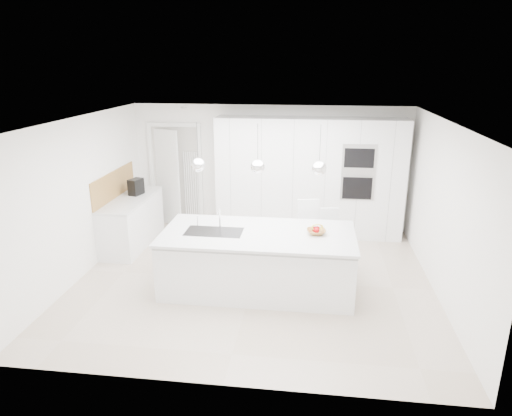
# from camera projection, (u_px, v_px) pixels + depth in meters

# --- Properties ---
(floor) EXTENTS (5.50, 5.50, 0.00)m
(floor) POSITION_uv_depth(u_px,v_px,m) (254.00, 280.00, 7.23)
(floor) COLOR beige
(floor) RESTS_ON ground
(wall_back) EXTENTS (5.50, 0.00, 5.50)m
(wall_back) POSITION_uv_depth(u_px,v_px,m) (270.00, 168.00, 9.21)
(wall_back) COLOR white
(wall_back) RESTS_ON ground
(wall_left) EXTENTS (0.00, 5.00, 5.00)m
(wall_left) POSITION_uv_depth(u_px,v_px,m) (81.00, 198.00, 7.18)
(wall_left) COLOR white
(wall_left) RESTS_ON ground
(ceiling) EXTENTS (5.50, 5.50, 0.00)m
(ceiling) POSITION_uv_depth(u_px,v_px,m) (253.00, 121.00, 6.46)
(ceiling) COLOR white
(ceiling) RESTS_ON wall_back
(tall_cabinets) EXTENTS (3.60, 0.60, 2.30)m
(tall_cabinets) POSITION_uv_depth(u_px,v_px,m) (309.00, 178.00, 8.86)
(tall_cabinets) COLOR white
(tall_cabinets) RESTS_ON floor
(oven_stack) EXTENTS (0.62, 0.04, 1.05)m
(oven_stack) POSITION_uv_depth(u_px,v_px,m) (358.00, 172.00, 8.40)
(oven_stack) COLOR #A5A5A8
(oven_stack) RESTS_ON tall_cabinets
(doorway_frame) EXTENTS (1.11, 0.08, 2.13)m
(doorway_frame) POSITION_uv_depth(u_px,v_px,m) (176.00, 176.00, 9.48)
(doorway_frame) COLOR white
(doorway_frame) RESTS_ON floor
(hallway_door) EXTENTS (0.76, 0.38, 2.00)m
(hallway_door) POSITION_uv_depth(u_px,v_px,m) (164.00, 177.00, 9.47)
(hallway_door) COLOR white
(hallway_door) RESTS_ON floor
(radiator) EXTENTS (0.32, 0.04, 1.40)m
(radiator) POSITION_uv_depth(u_px,v_px,m) (191.00, 185.00, 9.49)
(radiator) COLOR white
(radiator) RESTS_ON floor
(left_base_cabinets) EXTENTS (0.60, 1.80, 0.86)m
(left_base_cabinets) POSITION_uv_depth(u_px,v_px,m) (132.00, 222.00, 8.52)
(left_base_cabinets) COLOR white
(left_base_cabinets) RESTS_ON floor
(left_worktop) EXTENTS (0.62, 1.82, 0.04)m
(left_worktop) POSITION_uv_depth(u_px,v_px,m) (130.00, 199.00, 8.39)
(left_worktop) COLOR silver
(left_worktop) RESTS_ON left_base_cabinets
(oak_backsplash) EXTENTS (0.02, 1.80, 0.50)m
(oak_backsplash) POSITION_uv_depth(u_px,v_px,m) (114.00, 185.00, 8.34)
(oak_backsplash) COLOR #AE8247
(oak_backsplash) RESTS_ON wall_left
(island_base) EXTENTS (2.80, 1.20, 0.86)m
(island_base) POSITION_uv_depth(u_px,v_px,m) (258.00, 263.00, 6.80)
(island_base) COLOR white
(island_base) RESTS_ON floor
(island_worktop) EXTENTS (2.84, 1.40, 0.04)m
(island_worktop) POSITION_uv_depth(u_px,v_px,m) (258.00, 234.00, 6.71)
(island_worktop) COLOR silver
(island_worktop) RESTS_ON island_base
(island_sink) EXTENTS (0.84, 0.44, 0.18)m
(island_sink) POSITION_uv_depth(u_px,v_px,m) (214.00, 237.00, 6.76)
(island_sink) COLOR #3F3F42
(island_sink) RESTS_ON island_worktop
(island_tap) EXTENTS (0.02, 0.02, 0.30)m
(island_tap) POSITION_uv_depth(u_px,v_px,m) (220.00, 218.00, 6.87)
(island_tap) COLOR white
(island_tap) RESTS_ON island_worktop
(pendant_left) EXTENTS (0.20, 0.20, 0.20)m
(pendant_left) POSITION_uv_depth(u_px,v_px,m) (198.00, 165.00, 6.45)
(pendant_left) COLOR white
(pendant_left) RESTS_ON ceiling
(pendant_mid) EXTENTS (0.20, 0.20, 0.20)m
(pendant_mid) POSITION_uv_depth(u_px,v_px,m) (258.00, 167.00, 6.35)
(pendant_mid) COLOR white
(pendant_mid) RESTS_ON ceiling
(pendant_right) EXTENTS (0.20, 0.20, 0.20)m
(pendant_right) POSITION_uv_depth(u_px,v_px,m) (319.00, 168.00, 6.25)
(pendant_right) COLOR white
(pendant_right) RESTS_ON ceiling
(fruit_bowl) EXTENTS (0.32, 0.32, 0.07)m
(fruit_bowl) POSITION_uv_depth(u_px,v_px,m) (316.00, 232.00, 6.64)
(fruit_bowl) COLOR #AE8247
(fruit_bowl) RESTS_ON island_worktop
(espresso_machine) EXTENTS (0.25, 0.32, 0.30)m
(espresso_machine) POSITION_uv_depth(u_px,v_px,m) (136.00, 187.00, 8.58)
(espresso_machine) COLOR black
(espresso_machine) RESTS_ON left_worktop
(bar_stool_left) EXTENTS (0.49, 0.60, 1.14)m
(bar_stool_left) POSITION_uv_depth(u_px,v_px,m) (307.00, 236.00, 7.48)
(bar_stool_left) COLOR white
(bar_stool_left) RESTS_ON floor
(bar_stool_right) EXTENTS (0.39, 0.50, 1.00)m
(bar_stool_right) POSITION_uv_depth(u_px,v_px,m) (328.00, 240.00, 7.51)
(bar_stool_right) COLOR white
(bar_stool_right) RESTS_ON floor
(apple_a) EXTENTS (0.08, 0.08, 0.08)m
(apple_a) POSITION_uv_depth(u_px,v_px,m) (317.00, 230.00, 6.59)
(apple_a) COLOR #B5050C
(apple_a) RESTS_ON fruit_bowl
(apple_b) EXTENTS (0.08, 0.08, 0.08)m
(apple_b) POSITION_uv_depth(u_px,v_px,m) (317.00, 229.00, 6.65)
(apple_b) COLOR #B5050C
(apple_b) RESTS_ON fruit_bowl
(apple_c) EXTENTS (0.08, 0.08, 0.08)m
(apple_c) POSITION_uv_depth(u_px,v_px,m) (315.00, 229.00, 6.63)
(apple_c) COLOR #B5050C
(apple_c) RESTS_ON fruit_bowl
(banana_bunch) EXTENTS (0.21, 0.16, 0.19)m
(banana_bunch) POSITION_uv_depth(u_px,v_px,m) (317.00, 227.00, 6.61)
(banana_bunch) COLOR gold
(banana_bunch) RESTS_ON fruit_bowl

